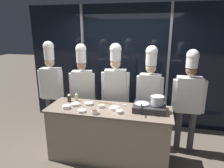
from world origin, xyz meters
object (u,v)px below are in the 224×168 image
at_px(portable_stove, 149,108).
at_px(squeeze_bottle_soy, 69,98).
at_px(prep_bowl_chicken, 75,104).
at_px(chef_sous, 82,84).
at_px(chef_pastry, 150,88).
at_px(prep_bowl_mushrooms, 101,106).
at_px(serving_spoon_slotted, 123,105).
at_px(chef_head, 51,81).
at_px(frying_pan, 142,103).
at_px(prep_bowl_shrimp, 114,108).
at_px(prep_bowl_onion, 89,103).
at_px(prep_bowl_garlic, 82,111).
at_px(serving_spoon_solid, 108,103).
at_px(prep_bowl_bean_sprouts, 67,107).
at_px(stock_pot, 157,100).
at_px(chef_apprentice, 189,95).
at_px(squeeze_bottle_oil, 77,97).
at_px(prep_bowl_noodles, 119,111).
at_px(chef_line, 115,85).
at_px(prep_bowl_soy_glaze, 95,112).

relative_size(portable_stove, squeeze_bottle_soy, 3.26).
bearing_deg(prep_bowl_chicken, chef_sous, 99.71).
bearing_deg(squeeze_bottle_soy, chef_pastry, 17.01).
distance_m(prep_bowl_mushrooms, chef_sous, 0.86).
height_order(serving_spoon_slotted, chef_head, chef_head).
relative_size(frying_pan, serving_spoon_slotted, 1.78).
xyz_separation_m(prep_bowl_shrimp, prep_bowl_onion, (-0.47, 0.10, -0.00)).
relative_size(prep_bowl_garlic, serving_spoon_solid, 0.59).
height_order(portable_stove, prep_bowl_mushrooms, portable_stove).
bearing_deg(prep_bowl_bean_sprouts, prep_bowl_chicken, 61.54).
xyz_separation_m(stock_pot, prep_bowl_mushrooms, (-0.90, -0.05, -0.16)).
xyz_separation_m(prep_bowl_mushrooms, chef_apprentice, (1.43, 0.53, 0.13)).
bearing_deg(prep_bowl_mushrooms, serving_spoon_solid, 69.43).
bearing_deg(chef_head, prep_bowl_chicken, 137.55).
bearing_deg(squeeze_bottle_oil, chef_pastry, 15.54).
bearing_deg(chef_sous, prep_bowl_chicken, 89.94).
bearing_deg(prep_bowl_mushrooms, portable_stove, 3.50).
distance_m(squeeze_bottle_oil, chef_head, 0.83).
relative_size(prep_bowl_shrimp, chef_sous, 0.08).
distance_m(prep_bowl_garlic, chef_sous, 0.94).
height_order(portable_stove, chef_head, chef_head).
bearing_deg(chef_sous, portable_stove, 147.19).
bearing_deg(prep_bowl_noodles, frying_pan, 30.84).
bearing_deg(portable_stove, chef_apprentice, 36.53).
bearing_deg(prep_bowl_chicken, prep_bowl_shrimp, -1.73).
bearing_deg(portable_stove, prep_bowl_onion, 178.75).
distance_m(prep_bowl_onion, chef_line, 0.66).
height_order(prep_bowl_soy_glaze, prep_bowl_chicken, prep_bowl_soy_glaze).
bearing_deg(chef_apprentice, prep_bowl_mushrooms, 19.50).
relative_size(chef_sous, chef_line, 0.99).
relative_size(squeeze_bottle_oil, prep_bowl_bean_sprouts, 1.16).
distance_m(prep_bowl_chicken, chef_line, 0.86).
height_order(prep_bowl_onion, chef_line, chef_line).
xyz_separation_m(chef_pastry, chef_apprentice, (0.67, -0.03, -0.06)).
bearing_deg(prep_bowl_bean_sprouts, squeeze_bottle_soy, 106.44).
bearing_deg(portable_stove, prep_bowl_bean_sprouts, -170.80).
relative_size(prep_bowl_bean_sprouts, prep_bowl_garlic, 0.99).
height_order(portable_stove, frying_pan, frying_pan).
distance_m(stock_pot, prep_bowl_garlic, 1.20).
bearing_deg(serving_spoon_slotted, chef_line, 118.67).
height_order(squeeze_bottle_soy, chef_line, chef_line).
distance_m(portable_stove, squeeze_bottle_oil, 1.31).
bearing_deg(serving_spoon_slotted, chef_apprentice, 17.14).
height_order(frying_pan, prep_bowl_chicken, frying_pan).
bearing_deg(prep_bowl_noodles, serving_spoon_solid, 127.15).
distance_m(squeeze_bottle_soy, prep_bowl_bean_sprouts, 0.31).
relative_size(squeeze_bottle_oil, prep_bowl_garlic, 1.15).
xyz_separation_m(prep_bowl_shrimp, chef_line, (-0.12, 0.63, 0.20)).
height_order(prep_bowl_bean_sprouts, chef_head, chef_head).
distance_m(stock_pot, chef_line, 0.96).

